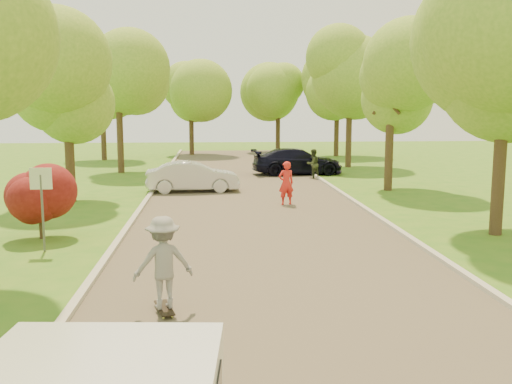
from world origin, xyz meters
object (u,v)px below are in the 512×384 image
object	(u,v)px
street_sign	(41,192)
person_striped	(286,183)
person_olive	(313,164)
dark_sedan	(297,161)
longboard	(164,308)
skateboarder	(163,262)
silver_sedan	(193,177)

from	to	relation	value
street_sign	person_striped	bearing A→B (deg)	42.51
person_olive	person_striped	bearing A→B (deg)	43.52
street_sign	person_olive	distance (m)	17.41
dark_sedan	person_striped	bearing A→B (deg)	164.16
longboard	skateboarder	distance (m)	0.85
street_sign	silver_sedan	world-z (taller)	street_sign
person_striped	person_olive	xyz separation A→B (m)	(2.45, 7.95, -0.07)
street_sign	person_striped	distance (m)	9.72
dark_sedan	person_olive	size ratio (longest dim) A/B	3.24
person_striped	person_olive	distance (m)	8.32
street_sign	silver_sedan	bearing A→B (deg)	71.15
longboard	person_olive	world-z (taller)	person_olive
silver_sedan	person_olive	xyz separation A→B (m)	(6.10, 4.25, 0.10)
dark_sedan	longboard	world-z (taller)	dark_sedan
dark_sedan	longboard	bearing A→B (deg)	160.30
skateboarder	person_striped	xyz separation A→B (m)	(3.70, 11.30, -0.11)
longboard	silver_sedan	bearing A→B (deg)	-105.27
dark_sedan	person_striped	size ratio (longest dim) A/B	2.98
longboard	person_olive	bearing A→B (deg)	-122.80
person_striped	person_olive	world-z (taller)	person_striped
silver_sedan	person_olive	size ratio (longest dim) A/B	2.64
skateboarder	person_olive	world-z (taller)	skateboarder
longboard	person_olive	size ratio (longest dim) A/B	0.58
skateboarder	silver_sedan	bearing A→B (deg)	-105.27
person_olive	street_sign	bearing A→B (deg)	27.17
skateboarder	person_striped	distance (m)	11.89
silver_sedan	person_striped	xyz separation A→B (m)	(3.65, -3.70, 0.17)
dark_sedan	skateboarder	bearing A→B (deg)	160.30
street_sign	skateboarder	world-z (taller)	street_sign
person_olive	longboard	bearing A→B (deg)	42.95
skateboarder	person_striped	bearing A→B (deg)	-123.20
silver_sedan	longboard	world-z (taller)	silver_sedan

